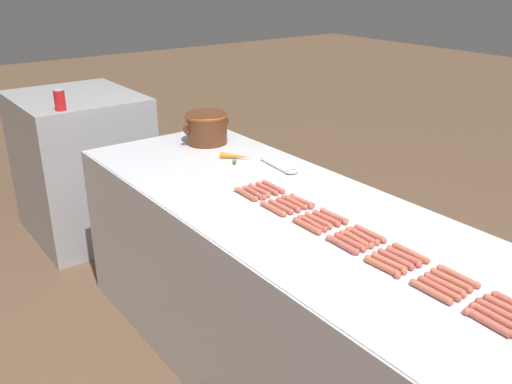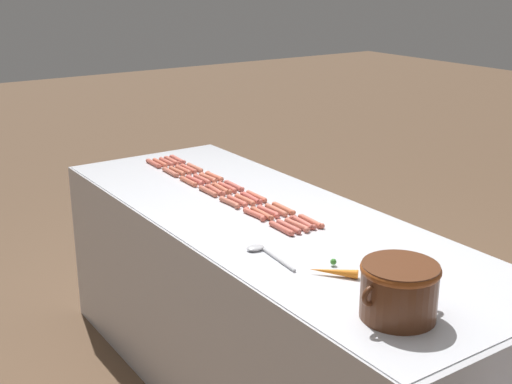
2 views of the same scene
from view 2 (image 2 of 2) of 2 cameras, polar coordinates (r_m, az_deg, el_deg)
griddle_counter at (r=3.10m, az=1.03°, el=-9.67°), size 0.89×2.48×0.88m
hot_dog_0 at (r=3.78m, az=-6.56°, el=2.72°), size 0.03×0.16×0.02m
hot_dog_1 at (r=3.61m, az=-5.12°, el=2.04°), size 0.02×0.16×0.02m
hot_dog_2 at (r=3.45m, az=-3.51°, el=1.32°), size 0.03×0.16×0.02m
hot_dog_3 at (r=3.29m, az=-1.84°, el=0.52°), size 0.03×0.16×0.02m
hot_dog_4 at (r=3.14m, az=0.03°, el=-0.36°), size 0.02×0.16×0.02m
hot_dog_5 at (r=2.99m, az=2.31°, el=-1.37°), size 0.03×0.16×0.02m
hot_dog_6 at (r=2.84m, az=4.61°, el=-2.45°), size 0.03×0.16×0.02m
hot_dog_7 at (r=3.75m, az=-7.03°, el=2.61°), size 0.03×0.16×0.02m
hot_dog_8 at (r=3.59m, az=-5.65°, el=1.96°), size 0.02×0.16×0.02m
hot_dog_9 at (r=3.43m, az=-4.02°, el=1.20°), size 0.03×0.16×0.02m
hot_dog_10 at (r=3.27m, az=-2.41°, el=0.41°), size 0.03×0.16×0.02m
hot_dog_11 at (r=3.12m, az=-0.41°, el=-0.49°), size 0.03×0.16×0.02m
hot_dog_12 at (r=2.97m, az=1.69°, el=-1.50°), size 0.02×0.16×0.02m
hot_dog_13 at (r=2.83m, az=3.90°, el=-2.55°), size 0.03×0.16×0.02m
hot_dog_14 at (r=3.74m, az=-7.47°, el=2.52°), size 0.02×0.16×0.02m
hot_dog_15 at (r=3.58m, az=-6.09°, el=1.87°), size 0.03×0.16×0.02m
hot_dog_16 at (r=3.41m, az=-4.53°, el=1.08°), size 0.02×0.16×0.02m
hot_dog_17 at (r=3.26m, az=-2.91°, el=0.30°), size 0.03×0.16×0.02m
hot_dog_18 at (r=3.10m, az=-0.92°, el=-0.63°), size 0.03×0.16×0.02m
hot_dog_19 at (r=2.95m, az=1.04°, el=-1.62°), size 0.03×0.16×0.02m
hot_dog_20 at (r=2.80m, az=3.44°, el=-2.75°), size 0.03×0.16×0.02m
hot_dog_21 at (r=3.72m, az=-8.01°, el=2.43°), size 0.02×0.16×0.02m
hot_dog_22 at (r=3.56m, az=-6.60°, el=1.75°), size 0.03×0.16×0.02m
hot_dog_23 at (r=3.39m, az=-5.12°, el=0.99°), size 0.03×0.16×0.02m
hot_dog_24 at (r=3.23m, az=-3.44°, el=0.16°), size 0.03×0.16×0.02m
hot_dog_25 at (r=3.08m, az=-1.58°, el=-0.75°), size 0.03×0.16×0.02m
hot_dog_26 at (r=2.92m, az=0.49°, el=-1.80°), size 0.03×0.16×0.02m
hot_dog_27 at (r=2.78m, az=2.74°, el=-2.89°), size 0.02×0.16×0.02m
hot_dog_28 at (r=3.71m, az=-8.53°, el=2.37°), size 0.03×0.16×0.02m
hot_dog_29 at (r=3.54m, az=-7.14°, el=1.65°), size 0.03×0.16×0.02m
hot_dog_30 at (r=3.38m, az=-5.65°, el=0.89°), size 0.03×0.16×0.02m
hot_dog_31 at (r=3.22m, az=-4.03°, el=0.07°), size 0.02×0.16×0.02m
hot_dog_32 at (r=3.06m, az=-2.22°, el=-0.86°), size 0.03×0.16×0.02m
hot_dog_33 at (r=2.91m, az=-0.12°, el=-1.85°), size 0.03×0.16×0.02m
hot_dog_34 at (r=2.76m, az=2.14°, el=-3.04°), size 0.02×0.16×0.02m
bean_pot at (r=2.11m, az=11.86°, el=-7.82°), size 0.30×0.24×0.17m
serving_spoon at (r=2.54m, az=0.59°, el=-5.00°), size 0.07×0.27×0.02m
carrot at (r=2.38m, az=6.45°, el=-6.57°), size 0.14×0.15×0.03m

